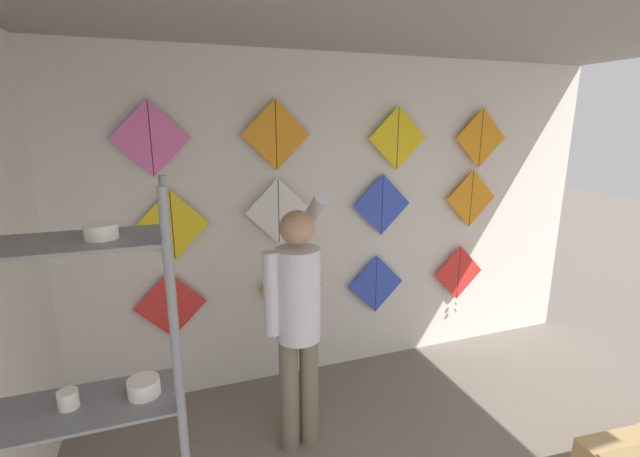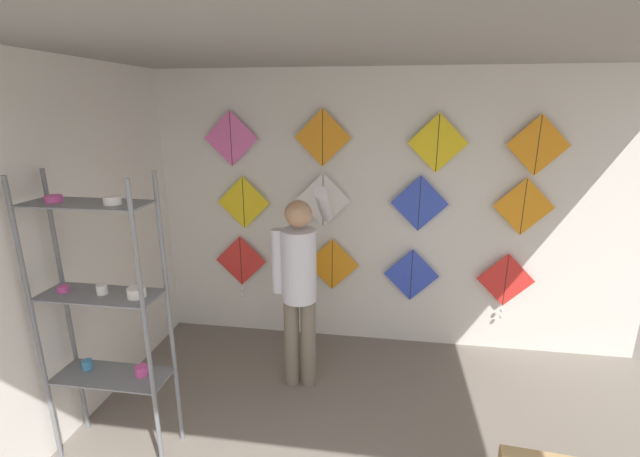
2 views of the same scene
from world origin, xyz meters
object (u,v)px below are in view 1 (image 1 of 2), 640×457
object	(u,v)px
kite_5	(279,211)
kite_10	(398,138)
kite_3	(458,275)
kite_8	(151,139)
kite_1	(291,288)
kite_2	(376,284)
kite_7	(471,199)
kite_0	(171,308)
shelf_rack	(71,426)
kite_11	(481,138)
shopkeeper	(298,311)
kite_9	(276,135)
kite_6	(382,205)
kite_4	(172,226)

from	to	relation	value
kite_5	kite_10	xyz separation A→B (m)	(1.07, 0.00, 0.58)
kite_3	kite_8	distance (m)	3.08
kite_1	kite_10	distance (m)	1.59
kite_2	kite_7	world-z (taller)	kite_7
kite_0	kite_1	xyz separation A→B (m)	(0.99, 0.00, 0.04)
kite_0	kite_5	bearing A→B (deg)	0.04
kite_0	kite_8	distance (m)	1.32
shelf_rack	kite_3	xyz separation A→B (m)	(3.06, 1.79, -0.40)
kite_3	kite_11	size ratio (longest dim) A/B	1.25
shopkeeper	kite_0	distance (m)	1.17
kite_3	kite_8	xyz separation A→B (m)	(-2.76, 0.00, 1.37)
shelf_rack	kite_7	bearing A→B (deg)	29.77
kite_5	kite_9	size ratio (longest dim) A/B	1.00
kite_7	kite_0	bearing A→B (deg)	-179.99
kite_6	kite_10	world-z (taller)	kite_10
shelf_rack	kite_4	size ratio (longest dim) A/B	3.70
kite_2	kite_0	bearing A→B (deg)	-179.98
kite_8	kite_11	world-z (taller)	kite_8
shopkeeper	kite_8	distance (m)	1.61
kite_2	kite_3	bearing A→B (deg)	-0.04
kite_1	kite_3	xyz separation A→B (m)	(1.73, -0.00, -0.09)
kite_3	kite_7	size ratio (longest dim) A/B	1.25
shopkeeper	kite_6	bearing A→B (deg)	34.07
kite_6	kite_2	bearing A→B (deg)	180.00
shopkeeper	kite_7	world-z (taller)	shopkeeper
kite_10	kite_5	bearing A→B (deg)	180.00
kite_1	kite_5	world-z (taller)	kite_5
shopkeeper	kite_1	xyz separation A→B (m)	(0.18, 0.82, -0.17)
shelf_rack	shopkeeper	bearing A→B (deg)	40.33
kite_11	kite_1	bearing A→B (deg)	180.00
kite_4	kite_10	bearing A→B (deg)	0.00
kite_2	kite_7	bearing A→B (deg)	0.00
shelf_rack	kite_11	distance (m)	3.77
kite_0	kite_8	size ratio (longest dim) A/B	1.25
shopkeeper	kite_1	world-z (taller)	shopkeeper
kite_0	kite_11	distance (m)	3.13
kite_8	kite_11	xyz separation A→B (m)	(2.88, 0.00, -0.03)
kite_1	kite_2	size ratio (longest dim) A/B	1.00
kite_8	kite_0	bearing A→B (deg)	-1.14
kite_1	kite_3	distance (m)	1.73
kite_0	kite_6	size ratio (longest dim) A/B	1.25
kite_7	kite_9	bearing A→B (deg)	180.00
shopkeeper	kite_3	bearing A→B (deg)	18.76
kite_1	kite_4	xyz separation A→B (m)	(-0.93, 0.00, 0.63)
kite_2	kite_8	distance (m)	2.28
shopkeeper	kite_3	size ratio (longest dim) A/B	2.64
kite_4	kite_10	world-z (taller)	kite_10
kite_7	shelf_rack	bearing A→B (deg)	-150.23
kite_1	kite_3	size ratio (longest dim) A/B	0.80
kite_3	kite_4	xyz separation A→B (m)	(-2.66, 0.00, 0.72)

